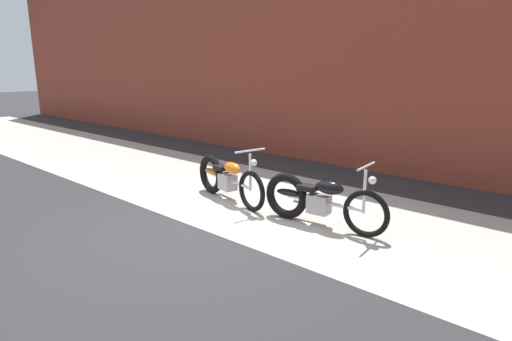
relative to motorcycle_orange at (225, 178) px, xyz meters
The scene contains 5 objects.
ground_plane 1.56m from the motorcycle_orange, 57.28° to the right, with size 80.00×80.00×0.00m, color #2D2D30.
sidewalk_slab 1.03m from the motorcycle_orange, 30.45° to the left, with size 36.00×3.50×0.01m, color #B2ADA3.
brick_building_wall 4.79m from the motorcycle_orange, 78.27° to the left, with size 36.00×0.50×6.03m, color brown.
motorcycle_orange is the anchor object (origin of this frame).
motorcycle_black 1.91m from the motorcycle_orange, ahead, with size 2.00×0.58×1.03m.
Camera 1 is at (4.52, -3.85, 2.32)m, focal length 30.01 mm.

